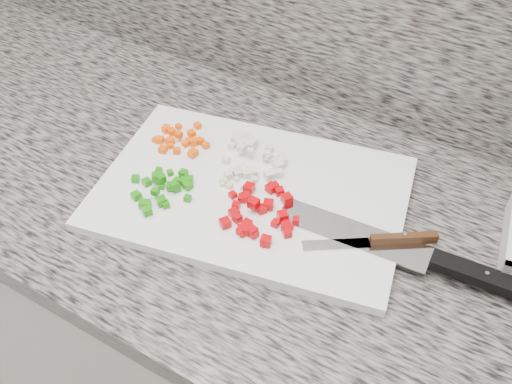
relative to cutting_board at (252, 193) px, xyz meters
The scene contains 10 objects.
cabinet 0.48m from the cutting_board, behind, with size 3.92×0.62×0.86m, color silver.
countertop 0.05m from the cutting_board, behind, with size 3.96×0.64×0.04m, color slate.
cutting_board is the anchor object (origin of this frame).
carrot_pile 0.17m from the cutting_board, 167.38° to the left, with size 0.10×0.10×0.02m.
onion_pile 0.08m from the cutting_board, 118.96° to the left, with size 0.13×0.12×0.02m.
green_pepper_pile 0.15m from the cutting_board, 146.69° to the right, with size 0.11×0.12×0.02m.
red_pepper_pile 0.06m from the cutting_board, 48.12° to the right, with size 0.13×0.13×0.03m.
garlic_pile 0.03m from the cutting_board, behind, with size 0.06×0.05×0.01m.
chef_knife 0.31m from the cutting_board, ahead, with size 0.39×0.07×0.02m.
paring_knife 0.23m from the cutting_board, ahead, with size 0.18×0.13×0.02m.
Camera 1 is at (0.39, 0.87, 1.56)m, focal length 40.00 mm.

